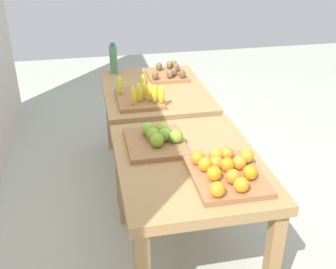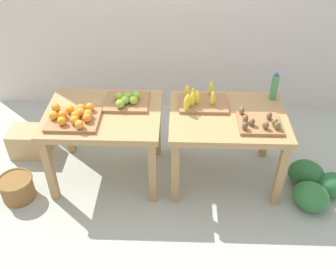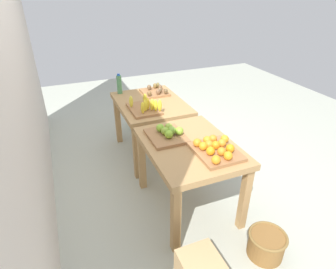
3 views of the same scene
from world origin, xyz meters
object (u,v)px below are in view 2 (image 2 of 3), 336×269
object	(u,v)px
orange_bin	(74,117)
apple_bin	(127,101)
banana_crate	(201,101)
wicker_basket	(17,187)
water_bottle	(274,87)
cardboard_produce_box	(31,142)
display_table_left	(104,122)
kiwi_bin	(259,123)
watermelon_pile	(314,185)
display_table_right	(227,125)

from	to	relation	value
orange_bin	apple_bin	bearing A→B (deg)	33.49
apple_bin	banana_crate	size ratio (longest dim) A/B	0.91
apple_bin	wicker_basket	world-z (taller)	apple_bin
orange_bin	water_bottle	distance (m)	1.83
banana_crate	cardboard_produce_box	xyz separation A→B (m)	(-1.76, 0.15, -0.64)
display_table_left	banana_crate	bearing A→B (deg)	9.46
banana_crate	cardboard_produce_box	bearing A→B (deg)	175.02
kiwi_bin	banana_crate	bearing A→B (deg)	148.10
cardboard_produce_box	display_table_left	bearing A→B (deg)	-18.78
apple_bin	cardboard_produce_box	distance (m)	1.27
banana_crate	wicker_basket	distance (m)	1.88
orange_bin	watermelon_pile	size ratio (longest dim) A/B	0.64
watermelon_pile	wicker_basket	world-z (taller)	watermelon_pile
wicker_basket	display_table_left	bearing A→B (deg)	23.52
display_table_left	apple_bin	xyz separation A→B (m)	(0.20, 0.14, 0.15)
wicker_basket	apple_bin	bearing A→B (deg)	26.04
water_bottle	wicker_basket	bearing A→B (deg)	-165.05
orange_bin	wicker_basket	world-z (taller)	orange_bin
banana_crate	cardboard_produce_box	distance (m)	1.88
kiwi_bin	cardboard_produce_box	xyz separation A→B (m)	(-2.25, 0.45, -0.63)
wicker_basket	display_table_right	bearing A→B (deg)	10.31
orange_bin	kiwi_bin	world-z (taller)	orange_bin
display_table_left	kiwi_bin	world-z (taller)	kiwi_bin
cardboard_produce_box	wicker_basket	bearing A→B (deg)	-83.13
kiwi_bin	watermelon_pile	xyz separation A→B (m)	(0.59, -0.08, -0.64)
kiwi_bin	watermelon_pile	distance (m)	0.87
display_table_right	orange_bin	bearing A→B (deg)	-174.10
display_table_right	banana_crate	size ratio (longest dim) A/B	2.36
display_table_right	water_bottle	world-z (taller)	water_bottle
water_bottle	wicker_basket	xyz separation A→B (m)	(-2.36, -0.63, -0.75)
banana_crate	water_bottle	size ratio (longest dim) A/B	1.65
orange_bin	apple_bin	xyz separation A→B (m)	(0.42, 0.28, -0.01)
orange_bin	kiwi_bin	size ratio (longest dim) A/B	1.25
cardboard_produce_box	apple_bin	bearing A→B (deg)	-8.28
display_table_right	water_bottle	size ratio (longest dim) A/B	3.91
apple_bin	watermelon_pile	world-z (taller)	apple_bin
apple_bin	banana_crate	bearing A→B (deg)	0.38
water_bottle	cardboard_produce_box	bearing A→B (deg)	179.54
orange_bin	apple_bin	size ratio (longest dim) A/B	1.13
display_table_right	wicker_basket	xyz separation A→B (m)	(-1.92, -0.35, -0.51)
display_table_left	display_table_right	bearing A→B (deg)	0.00
banana_crate	watermelon_pile	bearing A→B (deg)	-19.49
orange_bin	water_bottle	size ratio (longest dim) A/B	1.69
apple_bin	wicker_basket	xyz separation A→B (m)	(-1.01, -0.49, -0.66)
orange_bin	banana_crate	size ratio (longest dim) A/B	1.02
display_table_right	cardboard_produce_box	distance (m)	2.08
display_table_right	cardboard_produce_box	world-z (taller)	display_table_right
display_table_left	watermelon_pile	distance (m)	2.03
cardboard_produce_box	kiwi_bin	bearing A→B (deg)	-11.45
display_table_left	wicker_basket	distance (m)	1.02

